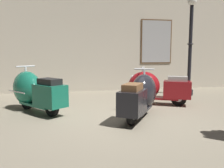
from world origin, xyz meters
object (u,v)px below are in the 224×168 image
at_px(scooter_1, 141,95).
at_px(scooter_0, 34,91).
at_px(lamppost, 190,43).
at_px(scooter_2, 154,87).

bearing_deg(scooter_1, scooter_0, 100.42).
distance_m(scooter_0, lamppost, 4.92).
distance_m(scooter_2, lamppost, 2.31).
xyz_separation_m(scooter_1, lamppost, (2.36, 2.20, 1.19)).
height_order(scooter_2, lamppost, lamppost).
height_order(scooter_0, scooter_1, scooter_0).
xyz_separation_m(scooter_1, scooter_2, (0.73, 1.09, -0.01)).
xyz_separation_m(scooter_0, scooter_2, (2.98, 0.15, -0.03)).
relative_size(scooter_1, scooter_2, 1.00).
bearing_deg(scooter_2, lamppost, -118.01).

